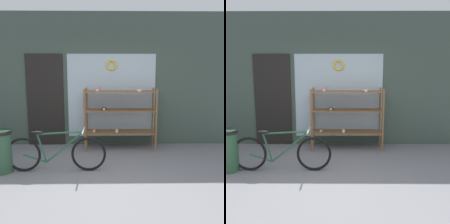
{
  "view_description": "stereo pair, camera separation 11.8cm",
  "coord_description": "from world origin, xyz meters",
  "views": [
    {
      "loc": [
        0.11,
        -3.37,
        1.76
      ],
      "look_at": [
        0.19,
        1.28,
        0.96
      ],
      "focal_mm": 40.0,
      "sensor_mm": 36.0,
      "label": 1
    },
    {
      "loc": [
        0.23,
        -3.37,
        1.76
      ],
      "look_at": [
        0.19,
        1.28,
        0.96
      ],
      "focal_mm": 40.0,
      "sensor_mm": 36.0,
      "label": 2
    }
  ],
  "objects": [
    {
      "name": "trash_bin",
      "position": [
        -1.7,
        0.74,
        0.4
      ],
      "size": [
        0.35,
        0.35,
        0.74
      ],
      "color": "#2D5138",
      "rests_on": "ground_plane"
    },
    {
      "name": "storefront_facade",
      "position": [
        -0.04,
        2.4,
        1.48
      ],
      "size": [
        6.2,
        0.13,
        3.02
      ],
      "color": "#3D4C42",
      "rests_on": "ground_plane"
    },
    {
      "name": "display_case",
      "position": [
        0.37,
        2.03,
        0.82
      ],
      "size": [
        1.56,
        0.48,
        1.36
      ],
      "color": "brown",
      "rests_on": "ground_plane"
    },
    {
      "name": "bicycle",
      "position": [
        -0.79,
        0.77,
        0.33
      ],
      "size": [
        1.73,
        0.46,
        0.74
      ],
      "rotation": [
        0.0,
        0.0,
        0.01
      ],
      "color": "black",
      "rests_on": "ground_plane"
    },
    {
      "name": "ground_plane",
      "position": [
        0.0,
        0.0,
        0.0
      ],
      "size": [
        30.0,
        30.0,
        0.0
      ],
      "primitive_type": "plane",
      "color": "slate"
    }
  ]
}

